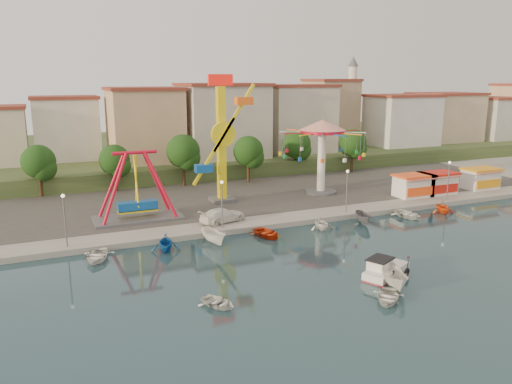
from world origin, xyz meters
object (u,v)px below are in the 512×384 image
kamikaze_tower (224,142)px  skiff (394,278)px  wave_swinger (322,140)px  pirate_ship_ride (136,187)px  cabin_motorboat (385,271)px  van (223,215)px  rowboat_a (218,302)px

kamikaze_tower → skiff: 31.58m
skiff → wave_swinger: bearing=92.5°
pirate_ship_ride → skiff: (15.64, -26.59, -3.56)m
kamikaze_tower → wave_swinger: bearing=-2.8°
wave_swinger → skiff: bearing=-109.8°
wave_swinger → skiff: 32.44m
cabin_motorboat → pirate_ship_ride: bearing=98.2°
wave_swinger → van: wave_swinger is taller
skiff → van: van is taller
kamikaze_tower → rowboat_a: (-10.70, -27.92, -8.20)m
wave_swinger → cabin_motorboat: size_ratio=2.14×
wave_swinger → van: bearing=-155.2°
kamikaze_tower → van: bearing=-111.6°
skiff → cabin_motorboat: bearing=91.7°
rowboat_a → wave_swinger: bearing=19.4°
kamikaze_tower → cabin_motorboat: 29.52m
pirate_ship_ride → cabin_motorboat: 29.59m
kamikaze_tower → van: size_ratio=2.99×
cabin_motorboat → rowboat_a: cabin_motorboat is taller
wave_swinger → pirate_ship_ride: bearing=-173.2°
kamikaze_tower → rowboat_a: size_ratio=5.35×
wave_swinger → van: (-17.75, -8.22, -6.79)m
van → wave_swinger: bearing=-81.8°
pirate_ship_ride → van: (8.61, -5.09, -2.99)m
pirate_ship_ride → cabin_motorboat: (16.53, -24.23, -3.92)m
skiff → van: bearing=130.5°
cabin_motorboat → rowboat_a: (-15.09, 0.14, -0.16)m
wave_swinger → rowboat_a: size_ratio=3.76×
kamikaze_tower → rowboat_a: 31.01m
pirate_ship_ride → van: size_ratio=1.81×
pirate_ship_ride → kamikaze_tower: 13.38m
kamikaze_tower → wave_swinger: (14.22, -0.71, -0.33)m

